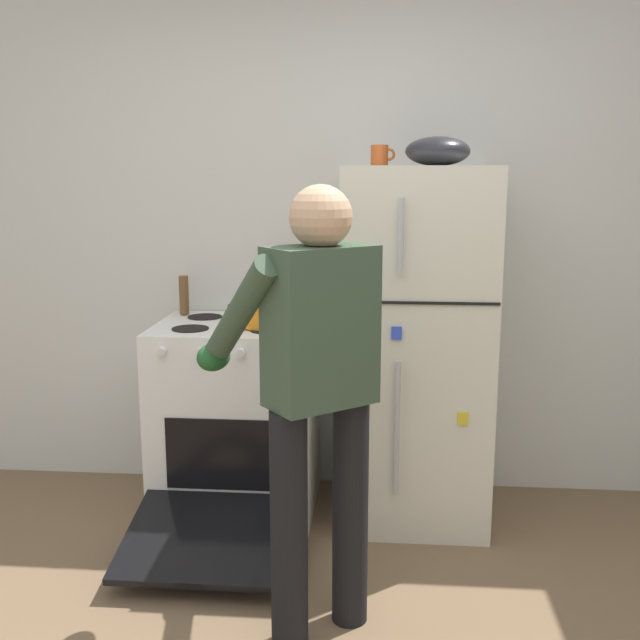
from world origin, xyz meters
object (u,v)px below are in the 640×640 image
at_px(refrigerator, 415,346).
at_px(coffee_mug, 380,156).
at_px(mixing_bowl, 438,151).
at_px(red_pot, 267,314).
at_px(pepper_mill, 184,295).
at_px(person_cook, 314,374).
at_px(stove_range, 237,419).

xyz_separation_m(refrigerator, coffee_mug, (-0.18, 0.05, 0.88)).
bearing_deg(refrigerator, mixing_bowl, 0.21).
bearing_deg(mixing_bowl, red_pot, -176.31).
height_order(refrigerator, pepper_mill, refrigerator).
bearing_deg(person_cook, pepper_mill, 122.97).
distance_m(red_pot, pepper_mill, 0.53).
bearing_deg(mixing_bowl, coffee_mug, 169.01).
relative_size(red_pot, pepper_mill, 1.87).
bearing_deg(pepper_mill, stove_range, -36.00).
height_order(pepper_mill, mixing_bowl, mixing_bowl).
xyz_separation_m(coffee_mug, mixing_bowl, (0.26, -0.05, 0.02)).
distance_m(pepper_mill, mixing_bowl, 1.43).
bearing_deg(coffee_mug, mixing_bowl, -10.99).
height_order(refrigerator, red_pot, refrigerator).
distance_m(refrigerator, stove_range, 0.94).
bearing_deg(coffee_mug, red_pot, -169.08).
xyz_separation_m(refrigerator, mixing_bowl, (0.08, 0.00, 0.90)).
bearing_deg(refrigerator, red_pot, -175.91).
height_order(red_pot, pepper_mill, pepper_mill).
bearing_deg(refrigerator, pepper_mill, 170.17).
bearing_deg(stove_range, coffee_mug, 5.72).
xyz_separation_m(red_pot, pepper_mill, (-0.46, 0.25, 0.05)).
distance_m(stove_range, red_pot, 0.55).
bearing_deg(pepper_mill, refrigerator, -9.83).
distance_m(red_pot, coffee_mug, 0.90).
bearing_deg(person_cook, red_pot, 108.29).
height_order(refrigerator, person_cook, refrigerator).
distance_m(coffee_mug, mixing_bowl, 0.26).
bearing_deg(coffee_mug, person_cook, -101.39).
bearing_deg(stove_range, refrigerator, 1.18).
xyz_separation_m(stove_range, red_pot, (0.16, -0.03, 0.53)).
relative_size(refrigerator, mixing_bowl, 5.75).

